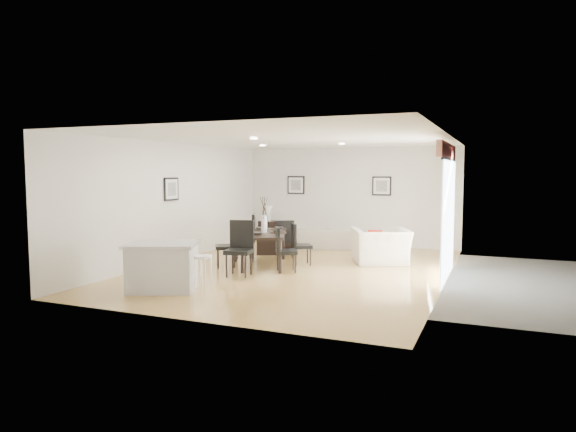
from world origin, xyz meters
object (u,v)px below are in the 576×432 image
at_px(dining_chair_enear, 283,247).
at_px(dining_chair_efar, 298,242).
at_px(dining_table, 264,236).
at_px(dining_chair_foot, 285,237).
at_px(sofa, 324,238).
at_px(dining_chair_wnear, 230,242).
at_px(armchair, 381,246).
at_px(bar_stool, 203,261).
at_px(dining_chair_head, 240,245).
at_px(coffee_table, 277,246).
at_px(kitchen_island, 162,266).
at_px(dining_chair_wfar, 249,235).
at_px(side_table, 269,231).

bearing_deg(dining_chair_enear, dining_chair_efar, -29.22).
xyz_separation_m(dining_table, dining_chair_foot, (0.03, 1.10, -0.15)).
height_order(sofa, dining_table, dining_table).
height_order(dining_chair_efar, dining_chair_foot, dining_chair_efar).
bearing_deg(dining_chair_enear, dining_chair_foot, -8.27).
bearing_deg(dining_chair_efar, dining_chair_wnear, 90.70).
distance_m(armchair, dining_chair_foot, 2.25).
relative_size(dining_chair_wnear, bar_stool, 1.47).
relative_size(dining_chair_head, bar_stool, 1.65).
distance_m(sofa, dining_chair_foot, 1.81).
height_order(coffee_table, bar_stool, bar_stool).
distance_m(sofa, kitchen_island, 5.70).
distance_m(dining_chair_wfar, side_table, 3.20).
bearing_deg(dining_chair_head, sofa, 73.41).
relative_size(dining_chair_wfar, side_table, 1.76).
bearing_deg(side_table, dining_chair_wfar, -73.83).
distance_m(armchair, dining_chair_enear, 2.38).
xyz_separation_m(dining_chair_foot, bar_stool, (0.13, -3.84, 0.06)).
distance_m(armchair, side_table, 4.43).
height_order(sofa, dining_chair_enear, dining_chair_enear).
relative_size(side_table, bar_stool, 0.93).
xyz_separation_m(dining_table, dining_chair_wfar, (-0.62, 0.48, -0.06)).
bearing_deg(armchair, side_table, -56.11).
xyz_separation_m(dining_chair_enear, kitchen_island, (-1.29, -2.26, -0.10)).
relative_size(sofa, armchair, 1.57).
bearing_deg(dining_table, kitchen_island, -124.29).
bearing_deg(dining_chair_efar, kitchen_island, 126.25).
height_order(dining_table, kitchen_island, kitchen_island).
bearing_deg(dining_chair_wnear, side_table, 160.86).
height_order(dining_chair_wfar, dining_chair_enear, dining_chair_wfar).
bearing_deg(sofa, bar_stool, 67.29).
bearing_deg(dining_chair_wnear, coffee_table, 142.54).
distance_m(dining_chair_head, kitchen_island, 1.79).
distance_m(armchair, kitchen_island, 4.94).
distance_m(dining_chair_wfar, dining_chair_efar, 1.26).
relative_size(dining_chair_efar, dining_chair_head, 0.84).
height_order(dining_chair_wfar, dining_chair_head, dining_chair_head).
bearing_deg(dining_chair_foot, armchair, 158.23).
distance_m(dining_chair_efar, kitchen_island, 3.39).
bearing_deg(dining_chair_head, dining_chair_foot, 78.16).
distance_m(dining_chair_wnear, coffee_table, 2.07).
bearing_deg(dining_table, dining_chair_head, -111.72).
relative_size(sofa, dining_chair_efar, 2.04).
bearing_deg(dining_chair_wfar, dining_chair_foot, 110.18).
bearing_deg(dining_chair_foot, dining_chair_wfar, 18.56).
relative_size(dining_chair_efar, bar_stool, 1.39).
bearing_deg(dining_chair_wnear, kitchen_island, -32.25).
distance_m(dining_chair_enear, dining_chair_head, 0.89).
distance_m(armchair, dining_chair_wfar, 3.00).
bearing_deg(side_table, dining_chair_head, -72.13).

